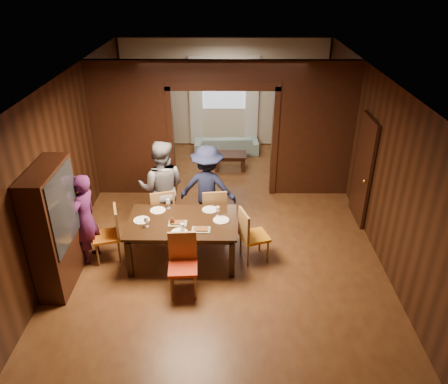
{
  "coord_description": "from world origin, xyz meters",
  "views": [
    {
      "loc": [
        0.11,
        -7.08,
        4.61
      ],
      "look_at": [
        0.04,
        -0.4,
        1.05
      ],
      "focal_mm": 35.0,
      "sensor_mm": 36.0,
      "label": 1
    }
  ],
  "objects_px": {
    "person_grey": "(162,188)",
    "person_navy": "(208,188)",
    "coffee_table": "(230,161)",
    "chair_far_r": "(214,210)",
    "chair_far_l": "(162,211)",
    "dining_table": "(183,240)",
    "sofa": "(226,144)",
    "chair_left": "(106,235)",
    "person_purple": "(85,219)",
    "hutch": "(55,228)",
    "chair_right": "(255,235)",
    "chair_near": "(183,266)"
  },
  "relations": [
    {
      "from": "person_grey",
      "to": "person_navy",
      "type": "height_order",
      "value": "person_grey"
    },
    {
      "from": "person_navy",
      "to": "coffee_table",
      "type": "relative_size",
      "value": 2.08
    },
    {
      "from": "person_grey",
      "to": "person_navy",
      "type": "relative_size",
      "value": 1.1
    },
    {
      "from": "chair_far_r",
      "to": "chair_far_l",
      "type": "bearing_deg",
      "value": -5.72
    },
    {
      "from": "chair_far_l",
      "to": "dining_table",
      "type": "bearing_deg",
      "value": 102.76
    },
    {
      "from": "sofa",
      "to": "chair_far_l",
      "type": "distance_m",
      "value": 4.11
    },
    {
      "from": "person_navy",
      "to": "chair_far_l",
      "type": "relative_size",
      "value": 1.72
    },
    {
      "from": "sofa",
      "to": "chair_far_r",
      "type": "bearing_deg",
      "value": 83.86
    },
    {
      "from": "dining_table",
      "to": "chair_left",
      "type": "height_order",
      "value": "chair_left"
    },
    {
      "from": "person_purple",
      "to": "chair_left",
      "type": "relative_size",
      "value": 1.66
    },
    {
      "from": "sofa",
      "to": "chair_far_l",
      "type": "height_order",
      "value": "chair_far_l"
    },
    {
      "from": "hutch",
      "to": "chair_far_l",
      "type": "bearing_deg",
      "value": 45.02
    },
    {
      "from": "person_grey",
      "to": "dining_table",
      "type": "relative_size",
      "value": 1.0
    },
    {
      "from": "chair_far_l",
      "to": "chair_far_r",
      "type": "distance_m",
      "value": 0.97
    },
    {
      "from": "chair_far_r",
      "to": "sofa",
      "type": "bearing_deg",
      "value": -100.34
    },
    {
      "from": "chair_left",
      "to": "chair_right",
      "type": "xyz_separation_m",
      "value": [
        2.53,
        0.02,
        0.0
      ]
    },
    {
      "from": "sofa",
      "to": "chair_right",
      "type": "xyz_separation_m",
      "value": [
        0.5,
        -4.73,
        0.24
      ]
    },
    {
      "from": "person_grey",
      "to": "chair_far_l",
      "type": "distance_m",
      "value": 0.44
    },
    {
      "from": "person_grey",
      "to": "chair_far_r",
      "type": "relative_size",
      "value": 1.88
    },
    {
      "from": "dining_table",
      "to": "chair_far_l",
      "type": "distance_m",
      "value": 0.94
    },
    {
      "from": "person_navy",
      "to": "chair_right",
      "type": "bearing_deg",
      "value": 137.14
    },
    {
      "from": "person_navy",
      "to": "chair_right",
      "type": "distance_m",
      "value": 1.4
    },
    {
      "from": "chair_left",
      "to": "hutch",
      "type": "relative_size",
      "value": 0.48
    },
    {
      "from": "person_grey",
      "to": "sofa",
      "type": "distance_m",
      "value": 4.06
    },
    {
      "from": "person_purple",
      "to": "chair_far_r",
      "type": "xyz_separation_m",
      "value": [
        2.12,
        0.86,
        -0.32
      ]
    },
    {
      "from": "person_navy",
      "to": "chair_far_r",
      "type": "xyz_separation_m",
      "value": [
        0.12,
        -0.24,
        -0.35
      ]
    },
    {
      "from": "person_grey",
      "to": "sofa",
      "type": "bearing_deg",
      "value": -105.41
    },
    {
      "from": "coffee_table",
      "to": "chair_far_l",
      "type": "xyz_separation_m",
      "value": [
        -1.28,
        -2.91,
        0.28
      ]
    },
    {
      "from": "chair_near",
      "to": "coffee_table",
      "type": "bearing_deg",
      "value": 77.1
    },
    {
      "from": "coffee_table",
      "to": "chair_left",
      "type": "relative_size",
      "value": 0.82
    },
    {
      "from": "chair_left",
      "to": "chair_far_l",
      "type": "distance_m",
      "value": 1.17
    },
    {
      "from": "person_navy",
      "to": "hutch",
      "type": "bearing_deg",
      "value": 45.55
    },
    {
      "from": "sofa",
      "to": "chair_left",
      "type": "relative_size",
      "value": 1.75
    },
    {
      "from": "chair_right",
      "to": "chair_far_r",
      "type": "distance_m",
      "value": 1.09
    },
    {
      "from": "chair_right",
      "to": "chair_near",
      "type": "height_order",
      "value": "same"
    },
    {
      "from": "person_navy",
      "to": "hutch",
      "type": "xyz_separation_m",
      "value": [
        -2.26,
        -1.68,
        0.17
      ]
    },
    {
      "from": "person_navy",
      "to": "chair_far_r",
      "type": "distance_m",
      "value": 0.44
    },
    {
      "from": "chair_right",
      "to": "hutch",
      "type": "bearing_deg",
      "value": 82.29
    },
    {
      "from": "person_grey",
      "to": "coffee_table",
      "type": "relative_size",
      "value": 2.28
    },
    {
      "from": "person_purple",
      "to": "chair_near",
      "type": "relative_size",
      "value": 1.66
    },
    {
      "from": "coffee_table",
      "to": "person_grey",
      "type": "bearing_deg",
      "value": -114.27
    },
    {
      "from": "coffee_table",
      "to": "hutch",
      "type": "relative_size",
      "value": 0.4
    },
    {
      "from": "person_grey",
      "to": "chair_left",
      "type": "relative_size",
      "value": 1.88
    },
    {
      "from": "person_navy",
      "to": "chair_far_l",
      "type": "height_order",
      "value": "person_navy"
    },
    {
      "from": "chair_far_r",
      "to": "hutch",
      "type": "bearing_deg",
      "value": 23.99
    },
    {
      "from": "person_purple",
      "to": "chair_far_r",
      "type": "relative_size",
      "value": 1.66
    },
    {
      "from": "sofa",
      "to": "chair_left",
      "type": "xyz_separation_m",
      "value": [
        -2.02,
        -4.75,
        0.24
      ]
    },
    {
      "from": "person_grey",
      "to": "coffee_table",
      "type": "distance_m",
      "value": 3.16
    },
    {
      "from": "person_purple",
      "to": "hutch",
      "type": "relative_size",
      "value": 0.8
    },
    {
      "from": "chair_right",
      "to": "person_purple",
      "type": "bearing_deg",
      "value": 71.7
    }
  ]
}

